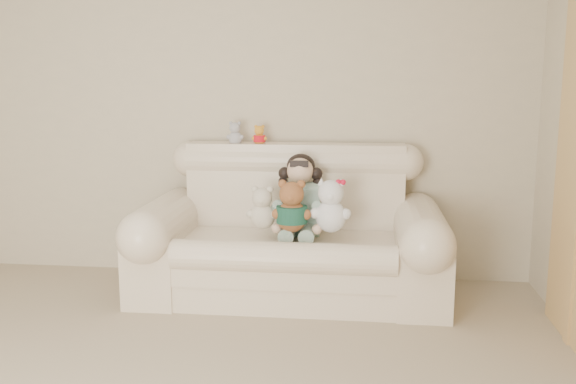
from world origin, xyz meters
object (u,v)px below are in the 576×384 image
Objects in this scene: brown_teddy at (292,201)px; cream_teddy at (263,203)px; sofa at (290,223)px; seated_child at (300,194)px; white_cat at (331,200)px.

cream_teddy is (-0.20, 0.06, -0.03)m from brown_teddy.
sofa is at bearing 29.07° from cream_teddy.
sofa is 3.68× the size of seated_child.
cream_teddy is at bearing -149.40° from sofa.
sofa reaches higher than white_cat.
brown_teddy is 1.19× the size of cream_teddy.
sofa reaches higher than seated_child.
brown_teddy is at bearing -102.51° from seated_child.
seated_child is 0.31m from white_cat.
sofa is at bearing 179.29° from white_cat.
seated_child is (0.06, 0.08, 0.19)m from sofa.
white_cat reaches higher than brown_teddy.
seated_child reaches higher than brown_teddy.
sofa is 5.03× the size of white_cat.
sofa is 0.25m from brown_teddy.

